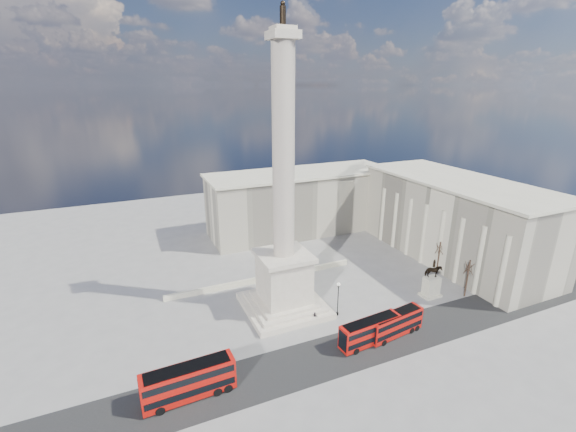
# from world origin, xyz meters

# --- Properties ---
(ground) EXTENTS (180.00, 180.00, 0.00)m
(ground) POSITION_xyz_m (0.00, 0.00, 0.00)
(ground) COLOR gray
(ground) RESTS_ON ground
(asphalt_road) EXTENTS (120.00, 9.00, 0.01)m
(asphalt_road) POSITION_xyz_m (5.00, -10.00, 0.00)
(asphalt_road) COLOR #272727
(asphalt_road) RESTS_ON ground
(nelsons_column) EXTENTS (14.00, 14.00, 49.85)m
(nelsons_column) POSITION_xyz_m (0.00, 5.00, 12.92)
(nelsons_column) COLOR beige
(nelsons_column) RESTS_ON ground
(balustrade_wall) EXTENTS (40.00, 0.60, 1.10)m
(balustrade_wall) POSITION_xyz_m (0.00, 16.00, 0.55)
(balustrade_wall) COLOR beige
(balustrade_wall) RESTS_ON ground
(building_east) EXTENTS (19.00, 46.00, 18.60)m
(building_east) POSITION_xyz_m (45.00, 10.00, 9.32)
(building_east) COLOR beige
(building_east) RESTS_ON ground
(building_northeast) EXTENTS (51.00, 17.00, 16.60)m
(building_northeast) POSITION_xyz_m (20.00, 40.00, 8.32)
(building_northeast) COLOR beige
(building_northeast) RESTS_ON ground
(red_bus_a) EXTENTS (11.94, 3.18, 4.81)m
(red_bus_a) POSITION_xyz_m (-19.42, -9.82, 2.52)
(red_bus_a) COLOR #B40F09
(red_bus_a) RESTS_ON ground
(red_bus_b) EXTENTS (10.35, 3.63, 4.11)m
(red_bus_b) POSITION_xyz_m (13.33, -9.65, 2.16)
(red_bus_b) COLOR #B40F09
(red_bus_b) RESTS_ON ground
(red_bus_c) EXTENTS (10.57, 3.25, 4.22)m
(red_bus_c) POSITION_xyz_m (8.36, -9.81, 2.21)
(red_bus_c) COLOR #B40F09
(red_bus_c) RESTS_ON ground
(victorian_lamp) EXTENTS (0.55, 0.55, 6.36)m
(victorian_lamp) POSITION_xyz_m (7.72, -0.95, 3.75)
(victorian_lamp) COLOR black
(victorian_lamp) RESTS_ON ground
(equestrian_statue) EXTENTS (3.64, 2.73, 7.67)m
(equestrian_statue) POSITION_xyz_m (27.48, -2.40, 2.64)
(equestrian_statue) COLOR beige
(equestrian_statue) RESTS_ON ground
(bare_tree_near) EXTENTS (1.81, 1.81, 7.94)m
(bare_tree_near) POSITION_xyz_m (33.55, -5.07, 6.25)
(bare_tree_near) COLOR #332319
(bare_tree_near) RESTS_ON ground
(bare_tree_mid) EXTENTS (2.00, 2.00, 7.60)m
(bare_tree_mid) POSITION_xyz_m (35.70, 4.56, 5.99)
(bare_tree_mid) COLOR #332319
(bare_tree_mid) RESTS_ON ground
(bare_tree_far) EXTENTS (1.78, 1.78, 7.26)m
(bare_tree_far) POSITION_xyz_m (39.35, 17.55, 5.72)
(bare_tree_far) COLOR #332319
(bare_tree_far) RESTS_ON ground
(pedestrian_walking) EXTENTS (0.72, 0.64, 1.66)m
(pedestrian_walking) POSITION_xyz_m (18.09, -6.50, 0.83)
(pedestrian_walking) COLOR #282224
(pedestrian_walking) RESTS_ON ground
(pedestrian_standing) EXTENTS (0.87, 0.70, 1.72)m
(pedestrian_standing) POSITION_xyz_m (28.75, -2.69, 0.86)
(pedestrian_standing) COLOR #282224
(pedestrian_standing) RESTS_ON ground
(pedestrian_crossing) EXTENTS (1.01, 1.05, 1.76)m
(pedestrian_crossing) POSITION_xyz_m (3.18, -1.09, 0.88)
(pedestrian_crossing) COLOR #282224
(pedestrian_crossing) RESTS_ON ground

